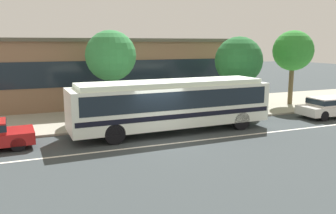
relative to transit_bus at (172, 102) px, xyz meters
name	(u,v)px	position (x,y,z in m)	size (l,w,h in m)	color
ground_plane	(160,140)	(-1.19, -1.32, -1.61)	(120.00, 120.00, 0.00)	#343B3D
sidewalk_slab	(125,114)	(-1.19, 5.35, -1.55)	(60.00, 8.00, 0.12)	#9B9787
lane_stripe_center	(166,144)	(-1.19, -2.12, -1.60)	(56.00, 0.16, 0.01)	silver
transit_bus	(172,102)	(0.00, 0.00, 0.00)	(10.86, 2.85, 2.76)	white
sedan_far_ahead	(331,106)	(10.98, -0.33, -0.88)	(4.54, 1.79, 1.29)	silver
pedestrian_waiting_near_sign	(116,107)	(-2.41, 2.62, -0.52)	(0.48, 0.48, 1.65)	#73634E
pedestrian_walking_along_curb	(155,105)	(-0.28, 1.94, -0.48)	(0.44, 0.44, 1.72)	#6D6B51
pedestrian_standing_by_tree	(108,107)	(-2.85, 2.69, -0.53)	(0.41, 0.41, 1.64)	#2E2F31
street_tree_near_stop	(111,56)	(-2.22, 4.51, 2.30)	(3.13, 3.13, 5.38)	brown
street_tree_mid_block	(239,61)	(6.48, 3.65, 1.91)	(3.28, 3.28, 5.04)	brown
street_tree_far_end	(293,51)	(11.46, 4.05, 2.51)	(2.99, 2.99, 5.53)	brown
station_building	(105,70)	(-1.15, 11.50, 0.92)	(19.41, 8.67, 5.05)	#826249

